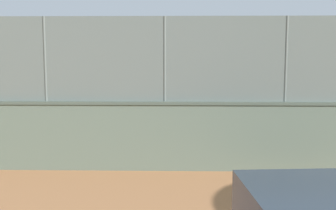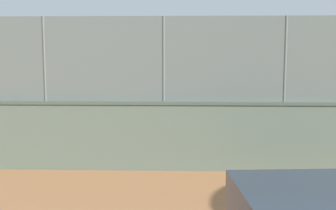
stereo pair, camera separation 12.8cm
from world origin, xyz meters
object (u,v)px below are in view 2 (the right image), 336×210
(player_crossing_court, at_px, (226,119))
(player_foreground_swinging, at_px, (189,104))
(sports_ball, at_px, (194,148))
(spare_ball_by_wall, at_px, (318,154))

(player_crossing_court, distance_m, player_foreground_swinging, 3.93)
(player_foreground_swinging, xyz_separation_m, sports_ball, (-0.16, 4.42, -0.92))
(player_foreground_swinging, xyz_separation_m, spare_ball_by_wall, (-3.95, 5.03, -0.94))
(player_crossing_court, bearing_deg, spare_ball_by_wall, 154.25)
(player_crossing_court, xyz_separation_m, sports_ball, (1.08, 0.69, -0.85))
(sports_ball, xyz_separation_m, spare_ball_by_wall, (-3.79, 0.61, -0.02))
(player_crossing_court, bearing_deg, player_foreground_swinging, -71.61)
(player_foreground_swinging, height_order, sports_ball, player_foreground_swinging)
(player_crossing_court, height_order, sports_ball, player_crossing_court)
(player_foreground_swinging, height_order, spare_ball_by_wall, player_foreground_swinging)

